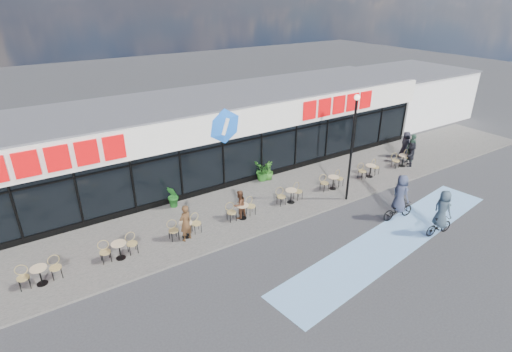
# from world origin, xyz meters

# --- Properties ---
(ground) EXTENTS (120.00, 120.00, 0.00)m
(ground) POSITION_xyz_m (0.00, 0.00, 0.00)
(ground) COLOR #28282B
(ground) RESTS_ON ground
(sidewalk) EXTENTS (44.00, 5.00, 0.10)m
(sidewalk) POSITION_xyz_m (0.00, 4.50, 0.05)
(sidewalk) COLOR #5C5752
(sidewalk) RESTS_ON ground
(bike_lane) EXTENTS (14.17, 4.13, 0.01)m
(bike_lane) POSITION_xyz_m (4.00, -1.50, 0.01)
(bike_lane) COLOR #6996C6
(bike_lane) RESTS_ON ground
(building) EXTENTS (30.60, 6.57, 4.75)m
(building) POSITION_xyz_m (-0.00, 9.93, 2.34)
(building) COLOR black
(building) RESTS_ON ground
(neighbour_building) EXTENTS (9.20, 7.20, 4.11)m
(neighbour_building) POSITION_xyz_m (20.50, 11.00, 2.06)
(neighbour_building) COLOR silver
(neighbour_building) RESTS_ON ground
(lamp_post) EXTENTS (0.28, 0.28, 5.61)m
(lamp_post) POSITION_xyz_m (4.81, 2.30, 3.40)
(lamp_post) COLOR black
(lamp_post) RESTS_ON sidewalk
(bistro_set_1) EXTENTS (1.54, 0.62, 0.90)m
(bistro_set_1) POSITION_xyz_m (-9.70, 3.70, 0.56)
(bistro_set_1) COLOR tan
(bistro_set_1) RESTS_ON sidewalk
(bistro_set_2) EXTENTS (1.54, 0.62, 0.90)m
(bistro_set_2) POSITION_xyz_m (-6.75, 3.70, 0.56)
(bistro_set_2) COLOR tan
(bistro_set_2) RESTS_ON sidewalk
(bistro_set_3) EXTENTS (1.54, 0.62, 0.90)m
(bistro_set_3) POSITION_xyz_m (-3.80, 3.70, 0.56)
(bistro_set_3) COLOR tan
(bistro_set_3) RESTS_ON sidewalk
(bistro_set_4) EXTENTS (1.54, 0.62, 0.90)m
(bistro_set_4) POSITION_xyz_m (-0.85, 3.70, 0.56)
(bistro_set_4) COLOR tan
(bistro_set_4) RESTS_ON sidewalk
(bistro_set_5) EXTENTS (1.54, 0.62, 0.90)m
(bistro_set_5) POSITION_xyz_m (2.10, 3.70, 0.56)
(bistro_set_5) COLOR tan
(bistro_set_5) RESTS_ON sidewalk
(bistro_set_6) EXTENTS (1.54, 0.62, 0.90)m
(bistro_set_6) POSITION_xyz_m (5.05, 3.70, 0.56)
(bistro_set_6) COLOR tan
(bistro_set_6) RESTS_ON sidewalk
(bistro_set_7) EXTENTS (1.54, 0.62, 0.90)m
(bistro_set_7) POSITION_xyz_m (8.00, 3.70, 0.56)
(bistro_set_7) COLOR tan
(bistro_set_7) RESTS_ON sidewalk
(bistro_set_8) EXTENTS (1.54, 0.62, 0.90)m
(bistro_set_8) POSITION_xyz_m (10.95, 3.70, 0.56)
(bistro_set_8) COLOR tan
(bistro_set_8) RESTS_ON sidewalk
(potted_plant_left) EXTENTS (0.64, 0.75, 1.22)m
(potted_plant_left) POSITION_xyz_m (-3.22, 6.46, 0.71)
(potted_plant_left) COLOR #185419
(potted_plant_left) RESTS_ON sidewalk
(potted_plant_mid) EXTENTS (1.33, 1.38, 1.18)m
(potted_plant_mid) POSITION_xyz_m (2.35, 6.64, 0.69)
(potted_plant_mid) COLOR #1E5217
(potted_plant_mid) RESTS_ON sidewalk
(potted_plant_right) EXTENTS (0.72, 0.72, 1.10)m
(potted_plant_right) POSITION_xyz_m (2.73, 6.63, 0.65)
(potted_plant_right) COLOR #245719
(potted_plant_right) RESTS_ON sidewalk
(patron_left) EXTENTS (0.73, 0.59, 1.72)m
(patron_left) POSITION_xyz_m (-3.89, 3.38, 0.96)
(patron_left) COLOR #422B17
(patron_left) RESTS_ON sidewalk
(patron_right) EXTENTS (0.83, 0.72, 1.45)m
(patron_right) POSITION_xyz_m (-0.93, 3.75, 0.83)
(patron_right) COLOR #492A1A
(patron_right) RESTS_ON sidewalk
(pedestrian_a) EXTENTS (0.53, 0.72, 1.83)m
(pedestrian_a) POSITION_xyz_m (12.02, 3.87, 1.02)
(pedestrian_a) COLOR black
(pedestrian_a) RESTS_ON sidewalk
(pedestrian_b) EXTENTS (0.78, 0.97, 1.72)m
(pedestrian_b) POSITION_xyz_m (12.40, 4.64, 0.96)
(pedestrian_b) COLOR black
(pedestrian_b) RESTS_ON sidewalk
(pedestrian_c) EXTENTS (1.44, 1.19, 1.55)m
(pedestrian_c) POSITION_xyz_m (11.42, 3.41, 0.87)
(pedestrian_c) COLOR black
(pedestrian_c) RESTS_ON sidewalk
(cyclist_a) EXTENTS (1.54, 0.93, 2.21)m
(cyclist_a) POSITION_xyz_m (6.04, -2.33, 0.98)
(cyclist_a) COLOR black
(cyclist_a) RESTS_ON ground
(cyclist_b) EXTENTS (1.82, 0.98, 2.32)m
(cyclist_b) POSITION_xyz_m (5.61, -0.37, 0.93)
(cyclist_b) COLOR black
(cyclist_b) RESTS_ON ground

